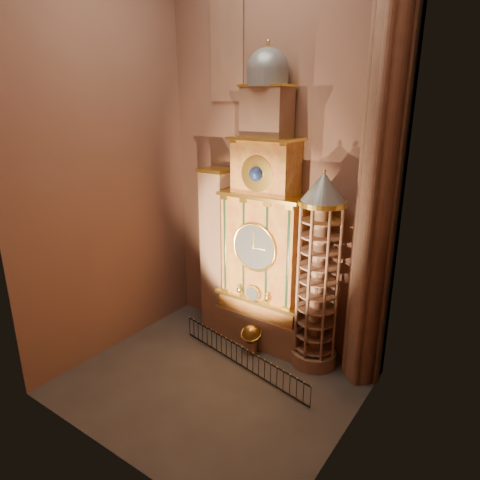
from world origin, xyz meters
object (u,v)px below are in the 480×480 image
Objects in this scene: stair_turret at (318,275)px; iron_railing at (242,357)px; astronomical_clock at (264,236)px; celestial_globe at (251,336)px; portrait_tower at (217,250)px.

stair_turret is 1.18× the size of iron_railing.
stair_turret is 6.12m from iron_railing.
astronomical_clock is at bearing 175.70° from stair_turret.
astronomical_clock is 5.81m from celestial_globe.
portrait_tower is 1.12× the size of iron_railing.
astronomical_clock is 3.73m from portrait_tower.
portrait_tower is at bearing 142.78° from iron_railing.
celestial_globe is (3.54, -1.48, -4.10)m from portrait_tower.
stair_turret is 6.15× the size of celestial_globe.
portrait_tower is 5.81× the size of celestial_globe.
astronomical_clock is 1.55× the size of stair_turret.
iron_railing is at bearing -79.77° from astronomical_clock.
portrait_tower is at bearing 157.29° from celestial_globe.
portrait_tower is 5.61m from celestial_globe.
portrait_tower is (-3.40, 0.02, -1.53)m from astronomical_clock.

